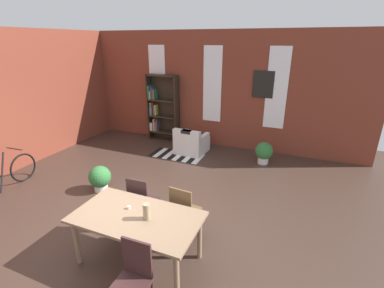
% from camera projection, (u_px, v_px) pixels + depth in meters
% --- Properties ---
extents(ground_plane, '(11.65, 11.65, 0.00)m').
position_uv_depth(ground_plane, '(126.00, 229.00, 4.68)').
color(ground_plane, '#3D2B23').
extents(back_wall_brick, '(8.74, 0.12, 3.32)m').
position_uv_depth(back_wall_brick, '(213.00, 90.00, 8.00)').
color(back_wall_brick, brown).
rests_on(back_wall_brick, ground).
extents(window_pane_0, '(0.55, 0.02, 2.16)m').
position_uv_depth(window_pane_0, '(158.00, 81.00, 8.53)').
color(window_pane_0, white).
extents(window_pane_1, '(0.55, 0.02, 2.16)m').
position_uv_depth(window_pane_1, '(212.00, 85.00, 7.88)').
color(window_pane_1, white).
extents(window_pane_2, '(0.55, 0.02, 2.16)m').
position_uv_depth(window_pane_2, '(277.00, 89.00, 7.23)').
color(window_pane_2, white).
extents(dining_table, '(1.78, 0.96, 0.77)m').
position_uv_depth(dining_table, '(137.00, 221.00, 3.79)').
color(dining_table, '#886A50').
rests_on(dining_table, ground).
extents(vase_on_table, '(0.10, 0.10, 0.23)m').
position_uv_depth(vase_on_table, '(147.00, 211.00, 3.65)').
color(vase_on_table, '#998466').
rests_on(vase_on_table, dining_table).
extents(tealight_candle_0, '(0.04, 0.04, 0.05)m').
position_uv_depth(tealight_candle_0, '(129.00, 207.00, 3.91)').
color(tealight_candle_0, silver).
rests_on(tealight_candle_0, dining_table).
extents(dining_chair_far_left, '(0.41, 0.41, 0.95)m').
position_uv_depth(dining_chair_far_left, '(141.00, 200.00, 4.60)').
color(dining_chair_far_left, '#352222').
rests_on(dining_chair_far_left, ground).
extents(dining_chair_near_right, '(0.41, 0.41, 0.95)m').
position_uv_depth(dining_chair_near_right, '(133.00, 278.00, 3.10)').
color(dining_chair_near_right, '#3A2020').
rests_on(dining_chair_near_right, ground).
extents(dining_chair_far_right, '(0.43, 0.43, 0.95)m').
position_uv_depth(dining_chair_far_right, '(184.00, 210.00, 4.32)').
color(dining_chair_far_right, brown).
rests_on(dining_chair_far_right, ground).
extents(bookshelf_tall, '(1.00, 0.31, 2.06)m').
position_uv_depth(bookshelf_tall, '(161.00, 108.00, 8.61)').
color(bookshelf_tall, '#2D2319').
rests_on(bookshelf_tall, ground).
extents(armchair_white, '(0.85, 0.85, 0.75)m').
position_uv_depth(armchair_white, '(191.00, 143.00, 7.78)').
color(armchair_white, silver).
rests_on(armchair_white, ground).
extents(bicycle_second, '(0.44, 1.64, 0.87)m').
position_uv_depth(bicycle_second, '(3.00, 176.00, 5.79)').
color(bicycle_second, black).
rests_on(bicycle_second, ground).
extents(potted_plant_by_shelf, '(0.47, 0.47, 0.56)m').
position_uv_depth(potted_plant_by_shelf, '(100.00, 178.00, 5.78)').
color(potted_plant_by_shelf, silver).
rests_on(potted_plant_by_shelf, ground).
extents(potted_plant_corner, '(0.45, 0.45, 0.58)m').
position_uv_depth(potted_plant_corner, '(264.00, 152.00, 7.08)').
color(potted_plant_corner, silver).
rests_on(potted_plant_corner, ground).
extents(striped_rug, '(1.47, 0.71, 0.01)m').
position_uv_depth(striped_rug, '(177.00, 155.00, 7.67)').
color(striped_rug, black).
rests_on(striped_rug, ground).
extents(framed_picture, '(0.56, 0.03, 0.72)m').
position_uv_depth(framed_picture, '(263.00, 84.00, 7.32)').
color(framed_picture, black).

